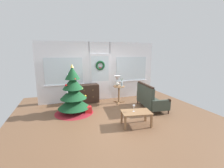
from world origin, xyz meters
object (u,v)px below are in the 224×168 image
Objects in this scene: settee_sofa at (149,99)px; table_lamp at (117,79)px; coffee_table at (136,114)px; flower_vase at (122,84)px; wine_glass at (134,107)px; dresser_cabinet at (88,94)px; gift_box at (88,110)px; side_table at (119,91)px; christmas_tree at (73,96)px.

table_lamp is at bearing 131.26° from settee_sofa.
coffee_table is (-1.14, -1.11, -0.02)m from settee_sofa.
flower_vase is 1.79× the size of wine_glass.
dresser_cabinet is 1.24m from gift_box.
coffee_table is 3.83× the size of gift_box.
dresser_cabinet is at bearing 159.44° from side_table.
side_table is (-0.86, 1.00, 0.14)m from settee_sofa.
flower_vase is 0.38× the size of coffee_table.
settee_sofa is (2.77, -0.46, -0.26)m from christmas_tree.
coffee_table is at bearing -33.64° from wine_glass.
side_table is at bearing 130.45° from settee_sofa.
side_table is (1.24, -0.46, 0.12)m from dresser_cabinet.
settee_sofa is at bearing 41.63° from wine_glass.
flower_vase is 2.14m from coffee_table.
coffee_table is 4.68× the size of wine_glass.
dresser_cabinet is (0.67, 1.01, -0.24)m from christmas_tree.
christmas_tree is at bearing 135.75° from wine_glass.
wine_glass is at bearing -44.25° from christmas_tree.
christmas_tree is 8.84× the size of wine_glass.
settee_sofa reaches higher than side_table.
christmas_tree is 2.19m from wine_glass.
flower_vase reaches higher than coffee_table.
table_lamp reaches higher than dresser_cabinet.
flower_vase is at bearing -32.01° from table_lamp.
table_lamp is 0.48× the size of coffee_table.
wine_glass is at bearing -50.61° from gift_box.
table_lamp is at bearing 147.99° from flower_vase.
side_table is at bearing 82.43° from coffee_table.
flower_vase is 1.83m from gift_box.
table_lamp is 2.26m from coffee_table.
christmas_tree reaches higher than flower_vase.
wine_glass is (-0.28, -2.11, -0.45)m from table_lamp.
wine_glass is at bearing -99.37° from side_table.
christmas_tree is at bearing -164.15° from side_table.
gift_box is at bearing -21.45° from christmas_tree.
settee_sofa reaches higher than wine_glass.
wine_glass is (-0.44, -2.01, -0.28)m from flower_vase.
gift_box is (-1.10, 1.34, -0.44)m from wine_glass.
table_lamp is at bearing 82.40° from wine_glass.
christmas_tree is 2.28m from coffee_table.
coffee_table is 0.22m from wine_glass.
table_lamp is at bearing -19.81° from dresser_cabinet.
settee_sofa is 1.53m from table_lamp.
table_lamp is at bearing 28.87° from gift_box.
wine_glass reaches higher than coffee_table.
table_lamp reaches higher than flower_vase.
coffee_table is at bearing -69.59° from dresser_cabinet.
christmas_tree is at bearing 170.51° from settee_sofa.
wine_glass is (-0.06, 0.04, 0.20)m from coffee_table.
wine_glass is (1.57, -1.53, -0.07)m from christmas_tree.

